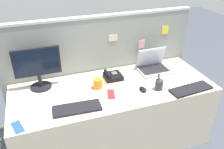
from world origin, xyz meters
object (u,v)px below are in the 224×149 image
keyboard_main (77,108)px  coffee_mug (98,83)px  desktop_monitor (38,66)px  cell_phone_red_case (111,94)px  keyboard_spare (191,89)px  pen_cup (159,85)px  computer_mouse_right_hand (143,89)px  desk_phone (112,76)px  laptop (153,65)px  cell_phone_silver_slab (180,65)px  cell_phone_blue_case (18,127)px

keyboard_main → coffee_mug: size_ratio=3.27×
desktop_monitor → cell_phone_red_case: 0.75m
keyboard_spare → pen_cup: size_ratio=2.40×
computer_mouse_right_hand → cell_phone_red_case: (-0.32, 0.04, -0.01)m
desk_phone → coffee_mug: bearing=-147.3°
laptop → keyboard_main: size_ratio=0.83×
keyboard_spare → coffee_mug: bearing=153.4°
cell_phone_silver_slab → computer_mouse_right_hand: bearing=-152.5°
desk_phone → keyboard_spare: (0.65, -0.47, -0.02)m
keyboard_spare → pen_cup: 0.32m
desk_phone → cell_phone_red_case: (-0.11, -0.28, -0.02)m
desktop_monitor → pen_cup: 1.19m
desk_phone → coffee_mug: (-0.20, -0.13, 0.02)m
laptop → cell_phone_silver_slab: 0.35m
laptop → keyboard_spare: laptop is taller
laptop → desk_phone: bearing=-175.5°
desk_phone → cell_phone_blue_case: bearing=-153.9°
laptop → coffee_mug: size_ratio=2.72×
desk_phone → cell_phone_red_case: bearing=-112.0°
desk_phone → computer_mouse_right_hand: (0.20, -0.32, -0.01)m
coffee_mug → computer_mouse_right_hand: bearing=-26.2°
desk_phone → pen_cup: bearing=-44.2°
desktop_monitor → cell_phone_red_case: bearing=-30.3°
desk_phone → cell_phone_blue_case: desk_phone is taller
cell_phone_red_case → desk_phone: bearing=82.9°
coffee_mug → desk_phone: bearing=32.7°
laptop → desk_phone: 0.50m
desk_phone → cell_phone_red_case: desk_phone is taller
keyboard_spare → computer_mouse_right_hand: computer_mouse_right_hand is taller
cell_phone_blue_case → cell_phone_red_case: size_ratio=0.97×
desktop_monitor → cell_phone_blue_case: size_ratio=2.96×
desk_phone → keyboard_main: (-0.47, -0.40, -0.02)m
computer_mouse_right_hand → cell_phone_red_case: bearing=169.6°
cell_phone_red_case → keyboard_spare: bearing=1.1°
desk_phone → desktop_monitor: bearing=173.7°
desk_phone → cell_phone_silver_slab: size_ratio=1.18×
laptop → cell_phone_blue_case: 1.54m
computer_mouse_right_hand → coffee_mug: bearing=150.8°
desk_phone → keyboard_main: bearing=-139.6°
keyboard_spare → cell_phone_blue_case: bearing=175.5°
pen_cup → coffee_mug: (-0.55, 0.22, -0.00)m
desk_phone → keyboard_spare: bearing=-35.7°
keyboard_spare → cell_phone_blue_case: keyboard_spare is taller
cell_phone_silver_slab → coffee_mug: 1.05m
cell_phone_blue_case → cell_phone_silver_slab: (1.80, 0.48, 0.00)m
computer_mouse_right_hand → pen_cup: 0.16m
pen_cup → cell_phone_blue_case: bearing=-174.8°
laptop → cell_phone_blue_case: size_ratio=2.33×
keyboard_main → cell_phone_silver_slab: 1.37m
keyboard_main → cell_phone_blue_case: bearing=-168.2°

